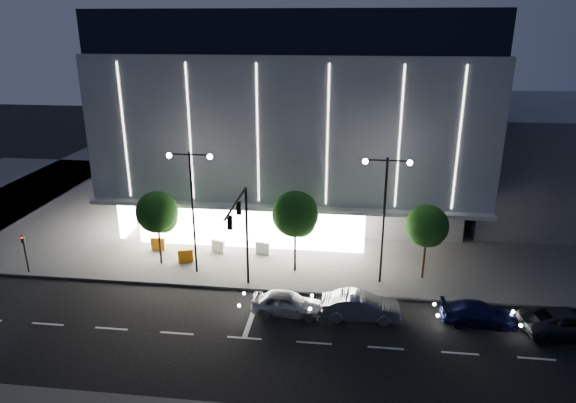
% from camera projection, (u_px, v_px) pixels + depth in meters
% --- Properties ---
extents(ground, '(160.00, 160.00, 0.00)m').
position_uv_depth(ground, '(217.00, 321.00, 31.01)').
color(ground, black).
rests_on(ground, ground).
extents(sidewalk_museum, '(70.00, 40.00, 0.15)m').
position_uv_depth(sidewalk_museum, '(322.00, 197.00, 52.91)').
color(sidewalk_museum, '#474747').
rests_on(sidewalk_museum, ground).
extents(museum, '(30.00, 25.80, 18.00)m').
position_uv_depth(museum, '(302.00, 110.00, 48.53)').
color(museum, '#4C4C51').
rests_on(museum, ground).
extents(annex_building, '(16.00, 20.00, 10.00)m').
position_uv_depth(annex_building, '(543.00, 157.00, 48.92)').
color(annex_building, '#4C4C51').
rests_on(annex_building, ground).
extents(traffic_mast, '(0.33, 5.89, 7.07)m').
position_uv_depth(traffic_mast, '(242.00, 225.00, 32.37)').
color(traffic_mast, black).
rests_on(traffic_mast, ground).
extents(street_lamp_west, '(3.16, 0.36, 9.00)m').
position_uv_depth(street_lamp_west, '(192.00, 195.00, 35.01)').
color(street_lamp_west, black).
rests_on(street_lamp_west, ground).
extents(street_lamp_east, '(3.16, 0.36, 9.00)m').
position_uv_depth(street_lamp_east, '(385.00, 203.00, 33.54)').
color(street_lamp_east, black).
rests_on(street_lamp_east, ground).
extents(ped_signal_far, '(0.22, 0.24, 3.00)m').
position_uv_depth(ped_signal_far, '(25.00, 250.00, 36.30)').
color(ped_signal_far, black).
rests_on(ped_signal_far, ground).
extents(tree_left, '(3.02, 3.02, 5.72)m').
position_uv_depth(tree_left, '(158.00, 214.00, 36.93)').
color(tree_left, black).
rests_on(tree_left, ground).
extents(tree_mid, '(3.25, 3.25, 6.15)m').
position_uv_depth(tree_mid, '(296.00, 216.00, 35.70)').
color(tree_mid, black).
rests_on(tree_mid, ground).
extents(tree_right, '(2.91, 2.91, 5.51)m').
position_uv_depth(tree_right, '(427.00, 228.00, 34.83)').
color(tree_right, black).
rests_on(tree_right, ground).
extents(car_lead, '(4.47, 1.96, 1.50)m').
position_uv_depth(car_lead, '(287.00, 303.00, 31.58)').
color(car_lead, '#9B9DA2').
rests_on(car_lead, ground).
extents(car_second, '(4.82, 1.72, 1.58)m').
position_uv_depth(car_second, '(361.00, 306.00, 31.16)').
color(car_second, '#ABAEB3').
rests_on(car_second, ground).
extents(car_third, '(4.50, 1.84, 1.30)m').
position_uv_depth(car_third, '(479.00, 313.00, 30.67)').
color(car_third, '#121646').
rests_on(car_third, ground).
extents(car_fourth, '(5.63, 3.12, 1.49)m').
position_uv_depth(car_fourth, '(569.00, 323.00, 29.54)').
color(car_fourth, '#2F2F34').
rests_on(car_fourth, ground).
extents(barrier_a, '(1.11, 0.28, 1.00)m').
position_uv_depth(barrier_a, '(158.00, 244.00, 40.27)').
color(barrier_a, orange).
rests_on(barrier_a, sidewalk_museum).
extents(barrier_b, '(1.12, 0.61, 1.00)m').
position_uv_depth(barrier_b, '(218.00, 246.00, 39.88)').
color(barrier_b, white).
rests_on(barrier_b, sidewalk_museum).
extents(barrier_c, '(1.13, 0.56, 1.00)m').
position_uv_depth(barrier_c, '(186.00, 256.00, 38.19)').
color(barrier_c, orange).
rests_on(barrier_c, sidewalk_museum).
extents(barrier_d, '(1.13, 0.44, 1.00)m').
position_uv_depth(barrier_d, '(263.00, 248.00, 39.50)').
color(barrier_d, white).
rests_on(barrier_d, sidewalk_museum).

